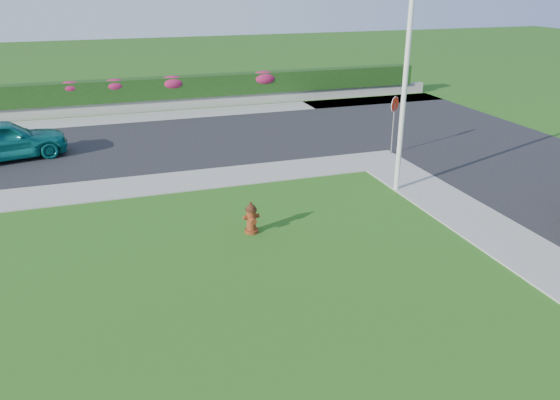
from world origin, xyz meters
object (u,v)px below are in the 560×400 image
object	(u,v)px
fire_hydrant	(251,218)
stop_sign	(394,112)
sedan_teal	(3,140)
utility_pole	(404,95)

from	to	relation	value
fire_hydrant	stop_sign	size ratio (longest dim) A/B	0.38
sedan_teal	fire_hydrant	bearing A→B (deg)	-154.85
sedan_teal	utility_pole	bearing A→B (deg)	-133.81
fire_hydrant	utility_pole	size ratio (longest dim) A/B	0.14
fire_hydrant	utility_pole	distance (m)	6.30
sedan_teal	stop_sign	xyz separation A→B (m)	(14.47, -3.93, 0.90)
utility_pole	stop_sign	xyz separation A→B (m)	(1.80, 3.59, -1.45)
sedan_teal	utility_pole	distance (m)	14.92
utility_pole	fire_hydrant	bearing A→B (deg)	-162.98
fire_hydrant	sedan_teal	distance (m)	11.70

